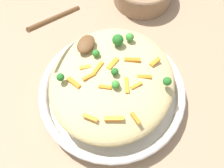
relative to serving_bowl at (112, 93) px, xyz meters
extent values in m
plane|color=#9E7F60|center=(0.00, 0.00, -0.03)|extent=(2.40, 2.40, 0.00)
cylinder|color=white|center=(0.00, 0.00, -0.01)|extent=(0.35, 0.35, 0.03)
torus|color=white|center=(0.00, 0.00, 0.01)|extent=(0.38, 0.38, 0.02)
torus|color=black|center=(0.00, 0.00, 0.02)|extent=(0.37, 0.37, 0.00)
ellipsoid|color=#D1BA7A|center=(0.00, 0.00, 0.06)|extent=(0.32, 0.30, 0.08)
cube|color=orange|center=(-0.02, -0.01, 0.10)|extent=(0.04, 0.02, 0.01)
cube|color=orange|center=(0.05, -0.07, 0.10)|extent=(0.02, 0.04, 0.01)
cube|color=orange|center=(0.04, 0.00, 0.10)|extent=(0.01, 0.03, 0.01)
cube|color=orange|center=(0.03, -0.04, 0.10)|extent=(0.03, 0.03, 0.01)
cube|color=orange|center=(0.01, 0.04, 0.10)|extent=(0.04, 0.03, 0.01)
cube|color=orange|center=(0.00, -0.04, 0.10)|extent=(0.04, 0.01, 0.01)
cube|color=orange|center=(0.10, 0.05, 0.10)|extent=(0.03, 0.04, 0.01)
cube|color=orange|center=(0.01, -0.07, 0.10)|extent=(0.02, 0.03, 0.01)
cube|color=orange|center=(0.12, 0.00, 0.10)|extent=(0.01, 0.03, 0.01)
cube|color=orange|center=(-0.07, 0.08, 0.10)|extent=(0.03, 0.02, 0.01)
cube|color=orange|center=(-0.02, 0.07, 0.10)|extent=(0.02, 0.03, 0.01)
cube|color=orange|center=(0.08, 0.09, 0.10)|extent=(0.02, 0.03, 0.01)
cube|color=orange|center=(-0.05, 0.03, 0.10)|extent=(0.02, 0.04, 0.01)
cube|color=orange|center=(0.01, 0.06, 0.10)|extent=(0.03, 0.02, 0.01)
cylinder|color=#205B1C|center=(-0.03, 0.12, 0.10)|extent=(0.01, 0.01, 0.01)
sphere|color=#236B23|center=(-0.03, 0.12, 0.11)|extent=(0.02, 0.02, 0.02)
cylinder|color=#205B1C|center=(0.00, 0.01, 0.10)|extent=(0.01, 0.01, 0.01)
sphere|color=#236B23|center=(0.00, 0.01, 0.11)|extent=(0.02, 0.02, 0.02)
cylinder|color=#205B1C|center=(0.06, -0.10, 0.10)|extent=(0.01, 0.01, 0.01)
sphere|color=#236B23|center=(0.06, -0.10, 0.11)|extent=(0.02, 0.02, 0.02)
cylinder|color=#377928|center=(-0.11, 0.00, 0.10)|extent=(0.01, 0.01, 0.01)
sphere|color=#3D8E33|center=(-0.11, 0.00, 0.11)|extent=(0.02, 0.02, 0.02)
cylinder|color=#377928|center=(0.03, 0.02, 0.10)|extent=(0.01, 0.01, 0.01)
sphere|color=#3D8E33|center=(0.03, 0.02, 0.11)|extent=(0.02, 0.02, 0.02)
cylinder|color=#296820|center=(-0.03, -0.05, 0.10)|extent=(0.01, 0.01, 0.00)
sphere|color=#2D7A28|center=(-0.03, -0.05, 0.11)|extent=(0.02, 0.02, 0.02)
cylinder|color=#205B1C|center=(-0.08, -0.02, 0.10)|extent=(0.01, 0.01, 0.01)
sphere|color=#236B23|center=(-0.08, -0.02, 0.12)|extent=(0.03, 0.03, 0.03)
ellipsoid|color=brown|center=(-0.05, -0.09, 0.11)|extent=(0.06, 0.04, 0.02)
cylinder|color=brown|center=(-0.06, -0.17, 0.15)|extent=(0.17, 0.04, 0.10)
camera|label=1|loc=(0.31, 0.14, 0.68)|focal=46.94mm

